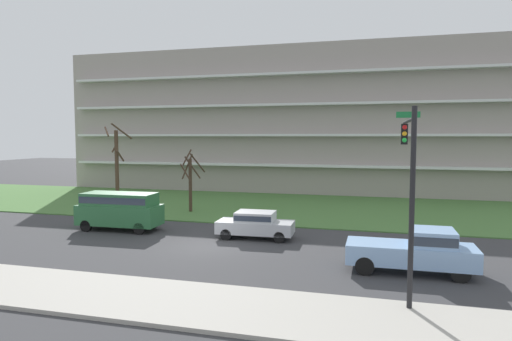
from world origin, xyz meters
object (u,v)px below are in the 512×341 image
Objects in this scene: traffic_signal_mast at (409,169)px; tree_far_left at (117,164)px; sedan_silver_near_left at (255,224)px; pickup_blue_center_right at (416,250)px; van_green_center_left at (120,208)px; tree_left at (190,179)px.

tree_far_left is at bearing 144.78° from traffic_signal_mast.
sedan_silver_near_left is 9.55m from pickup_blue_center_right.
tree_far_left is at bearing 150.37° from pickup_blue_center_right.
traffic_signal_mast is at bearing 154.68° from van_green_center_left.
tree_far_left is 1.01× the size of traffic_signal_mast.
pickup_blue_center_right is (15.59, -11.68, -1.57)m from tree_left.
traffic_signal_mast is (7.85, -7.34, 3.84)m from sedan_silver_near_left.
traffic_signal_mast is at bearing 134.68° from sedan_silver_near_left.
tree_far_left is 1.29× the size of pickup_blue_center_right.
tree_left reaches higher than pickup_blue_center_right.
sedan_silver_near_left is 0.83× the size of pickup_blue_center_right.
tree_far_left is 27.14m from traffic_signal_mast.
tree_far_left is 16.76m from sedan_silver_near_left.
tree_left is at bearing 142.91° from pickup_blue_center_right.
sedan_silver_near_left is at bearing -30.12° from tree_far_left.
pickup_blue_center_right is 4.70m from traffic_signal_mast.
pickup_blue_center_right is at bearing 149.66° from sedan_silver_near_left.
sedan_silver_near_left is (14.31, -8.30, -2.74)m from tree_far_left.
sedan_silver_near_left is at bearing -45.06° from tree_left.
traffic_signal_mast is (-0.57, -2.84, 3.70)m from pickup_blue_center_right.
traffic_signal_mast reaches higher than sedan_silver_near_left.
tree_far_left is 1.33× the size of van_green_center_left.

